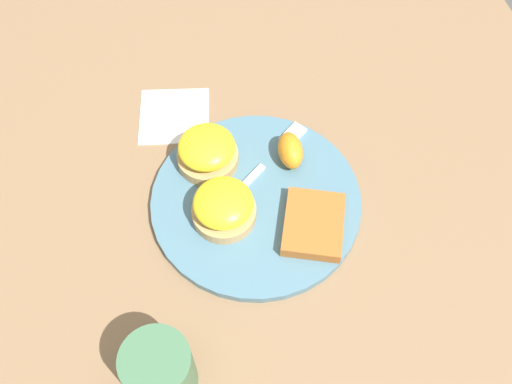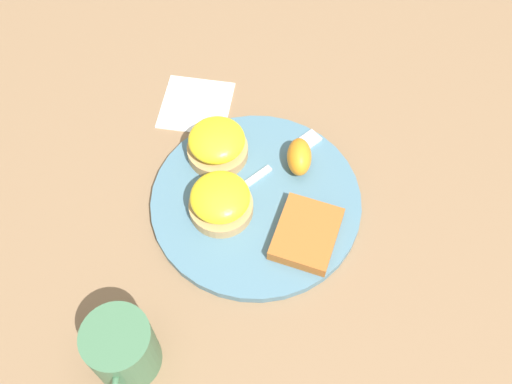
{
  "view_description": "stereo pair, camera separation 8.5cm",
  "coord_description": "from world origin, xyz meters",
  "px_view_note": "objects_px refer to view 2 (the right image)",
  "views": [
    {
      "loc": [
        0.42,
        -0.11,
        0.76
      ],
      "look_at": [
        0.0,
        0.0,
        0.03
      ],
      "focal_mm": 42.0,
      "sensor_mm": 36.0,
      "label": 1
    },
    {
      "loc": [
        0.43,
        -0.02,
        0.76
      ],
      "look_at": [
        0.0,
        0.0,
        0.03
      ],
      "focal_mm": 42.0,
      "sensor_mm": 36.0,
      "label": 2
    }
  ],
  "objects_px": {
    "sandwich_benedict_left": "(217,144)",
    "fork": "(274,165)",
    "hashbrown_patty": "(306,234)",
    "sandwich_benedict_right": "(221,201)",
    "cup": "(122,349)",
    "orange_wedge": "(299,157)"
  },
  "relations": [
    {
      "from": "cup",
      "to": "orange_wedge",
      "type": "bearing_deg",
      "value": 138.88
    },
    {
      "from": "sandwich_benedict_right",
      "to": "orange_wedge",
      "type": "distance_m",
      "value": 0.14
    },
    {
      "from": "hashbrown_patty",
      "to": "fork",
      "type": "bearing_deg",
      "value": -163.64
    },
    {
      "from": "hashbrown_patty",
      "to": "orange_wedge",
      "type": "distance_m",
      "value": 0.12
    },
    {
      "from": "sandwich_benedict_left",
      "to": "cup",
      "type": "xyz_separation_m",
      "value": [
        0.3,
        -0.12,
        0.01
      ]
    },
    {
      "from": "sandwich_benedict_right",
      "to": "sandwich_benedict_left",
      "type": "bearing_deg",
      "value": -178.5
    },
    {
      "from": "hashbrown_patty",
      "to": "fork",
      "type": "relative_size",
      "value": 0.58
    },
    {
      "from": "sandwich_benedict_left",
      "to": "hashbrown_patty",
      "type": "bearing_deg",
      "value": 39.13
    },
    {
      "from": "orange_wedge",
      "to": "fork",
      "type": "xyz_separation_m",
      "value": [
        -0.0,
        -0.04,
        -0.02
      ]
    },
    {
      "from": "hashbrown_patty",
      "to": "sandwich_benedict_right",
      "type": "bearing_deg",
      "value": -112.95
    },
    {
      "from": "sandwich_benedict_right",
      "to": "hashbrown_patty",
      "type": "xyz_separation_m",
      "value": [
        0.05,
        0.12,
        -0.02
      ]
    },
    {
      "from": "hashbrown_patty",
      "to": "orange_wedge",
      "type": "bearing_deg",
      "value": 179.79
    },
    {
      "from": "fork",
      "to": "cup",
      "type": "height_order",
      "value": "cup"
    },
    {
      "from": "sandwich_benedict_right",
      "to": "hashbrown_patty",
      "type": "bearing_deg",
      "value": 67.05
    },
    {
      "from": "sandwich_benedict_left",
      "to": "hashbrown_patty",
      "type": "xyz_separation_m",
      "value": [
        0.15,
        0.12,
        -0.02
      ]
    },
    {
      "from": "orange_wedge",
      "to": "hashbrown_patty",
      "type": "bearing_deg",
      "value": -0.21
    },
    {
      "from": "sandwich_benedict_left",
      "to": "cup",
      "type": "relative_size",
      "value": 0.79
    },
    {
      "from": "sandwich_benedict_right",
      "to": "orange_wedge",
      "type": "bearing_deg",
      "value": 121.19
    },
    {
      "from": "sandwich_benedict_right",
      "to": "cup",
      "type": "height_order",
      "value": "cup"
    },
    {
      "from": "sandwich_benedict_right",
      "to": "cup",
      "type": "distance_m",
      "value": 0.24
    },
    {
      "from": "sandwich_benedict_left",
      "to": "fork",
      "type": "bearing_deg",
      "value": 73.25
    },
    {
      "from": "cup",
      "to": "sandwich_benedict_right",
      "type": "bearing_deg",
      "value": 148.93
    }
  ]
}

